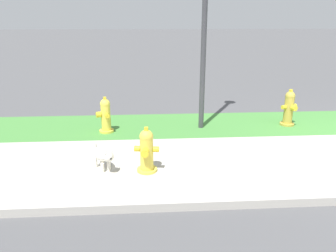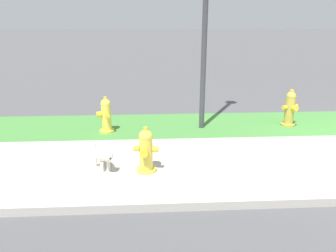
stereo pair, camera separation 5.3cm
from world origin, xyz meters
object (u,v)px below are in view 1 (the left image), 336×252
object	(u,v)px
fire_hydrant_near_corner	(105,115)
small_white_dog	(103,155)
fire_hydrant_mid_block	(147,151)
fire_hydrant_at_driveway	(289,108)

from	to	relation	value
fire_hydrant_near_corner	small_white_dog	bearing A→B (deg)	166.98
fire_hydrant_near_corner	fire_hydrant_mid_block	bearing A→B (deg)	-174.26
fire_hydrant_at_driveway	fire_hydrant_near_corner	bearing A→B (deg)	-16.76
fire_hydrant_mid_block	fire_hydrant_at_driveway	size ratio (longest dim) A/B	0.90
fire_hydrant_mid_block	small_white_dog	distance (m)	0.70
fire_hydrant_near_corner	small_white_dog	distance (m)	1.84
fire_hydrant_at_driveway	small_white_dog	world-z (taller)	fire_hydrant_at_driveway
fire_hydrant_near_corner	small_white_dog	xyz separation A→B (m)	(0.16, -1.83, -0.11)
fire_hydrant_mid_block	fire_hydrant_at_driveway	world-z (taller)	fire_hydrant_at_driveway
fire_hydrant_mid_block	fire_hydrant_near_corner	xyz separation A→B (m)	(-0.85, 1.93, 0.01)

